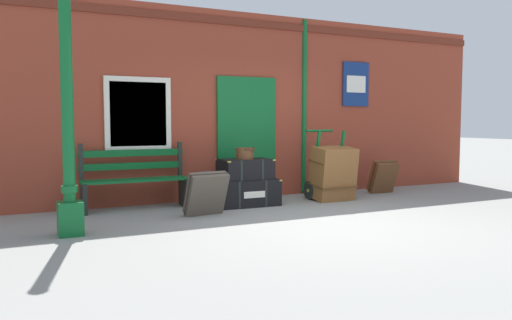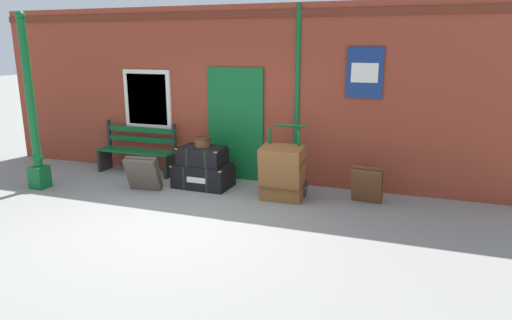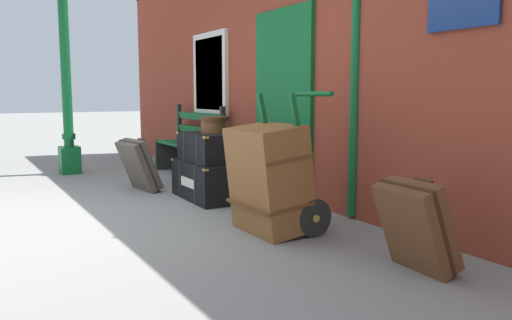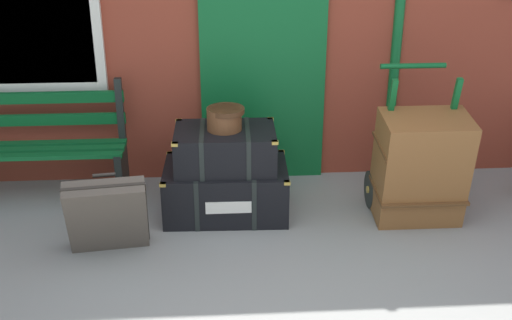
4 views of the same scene
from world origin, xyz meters
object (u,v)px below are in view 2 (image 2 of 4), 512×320
(porters_trolley, at_px, (285,181))
(large_brown_trunk, at_px, (282,173))
(lamp_post, at_px, (33,124))
(steamer_trunk_middle, at_px, (203,156))
(suitcase_olive, at_px, (367,185))
(platform_bench, at_px, (138,151))
(steamer_trunk_base, at_px, (203,175))
(round_hatbox, at_px, (203,141))
(suitcase_beige, at_px, (143,174))

(porters_trolley, distance_m, large_brown_trunk, 0.26)
(lamp_post, bearing_deg, steamer_trunk_middle, 20.66)
(lamp_post, relative_size, porters_trolley, 2.56)
(steamer_trunk_middle, bearing_deg, suitcase_olive, 1.95)
(lamp_post, xyz_separation_m, porters_trolley, (4.29, 1.00, -0.89))
(platform_bench, height_order, steamer_trunk_base, platform_bench)
(porters_trolley, distance_m, suitcase_olive, 1.34)
(porters_trolley, height_order, suitcase_olive, porters_trolley)
(steamer_trunk_middle, distance_m, porters_trolley, 1.57)
(steamer_trunk_base, height_order, porters_trolley, porters_trolley)
(steamer_trunk_base, height_order, suitcase_olive, suitcase_olive)
(lamp_post, xyz_separation_m, round_hatbox, (2.75, 1.05, -0.32))
(platform_bench, height_order, porters_trolley, porters_trolley)
(lamp_post, height_order, platform_bench, lamp_post)
(steamer_trunk_middle, bearing_deg, suitcase_beige, -146.70)
(steamer_trunk_base, distance_m, large_brown_trunk, 1.58)
(platform_bench, height_order, suitcase_beige, platform_bench)
(platform_bench, distance_m, round_hatbox, 1.76)
(platform_bench, distance_m, porters_trolley, 3.24)
(suitcase_beige, bearing_deg, suitcase_olive, 10.17)
(round_hatbox, height_order, suitcase_beige, round_hatbox)
(lamp_post, relative_size, steamer_trunk_base, 2.97)
(steamer_trunk_base, bearing_deg, steamer_trunk_middle, -83.10)
(round_hatbox, distance_m, suitcase_beige, 1.18)
(porters_trolley, bearing_deg, suitcase_beige, -167.43)
(platform_bench, distance_m, steamer_trunk_base, 1.72)
(round_hatbox, bearing_deg, suitcase_olive, 1.71)
(lamp_post, xyz_separation_m, platform_bench, (1.09, 1.47, -0.72))
(steamer_trunk_base, bearing_deg, platform_bench, 165.65)
(steamer_trunk_base, bearing_deg, suitcase_beige, -146.26)
(round_hatbox, xyz_separation_m, suitcase_olive, (2.88, 0.09, -0.53))
(lamp_post, distance_m, porters_trolley, 4.49)
(porters_trolley, relative_size, suitcase_olive, 1.92)
(steamer_trunk_middle, distance_m, suitcase_olive, 2.89)
(steamer_trunk_middle, height_order, round_hatbox, round_hatbox)
(large_brown_trunk, bearing_deg, suitcase_beige, -171.45)
(platform_bench, relative_size, round_hatbox, 5.36)
(lamp_post, bearing_deg, suitcase_beige, 13.81)
(steamer_trunk_middle, distance_m, suitcase_beige, 1.08)
(lamp_post, bearing_deg, porters_trolley, 13.11)
(lamp_post, height_order, steamer_trunk_middle, lamp_post)
(lamp_post, xyz_separation_m, suitcase_olive, (5.62, 1.13, -0.85))
(steamer_trunk_base, distance_m, steamer_trunk_middle, 0.37)
(platform_bench, bearing_deg, large_brown_trunk, -11.39)
(lamp_post, distance_m, large_brown_trunk, 4.42)
(porters_trolley, bearing_deg, suitcase_olive, 5.74)
(lamp_post, height_order, large_brown_trunk, lamp_post)
(steamer_trunk_middle, relative_size, large_brown_trunk, 0.89)
(steamer_trunk_middle, distance_m, round_hatbox, 0.26)
(lamp_post, distance_m, platform_bench, 1.96)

